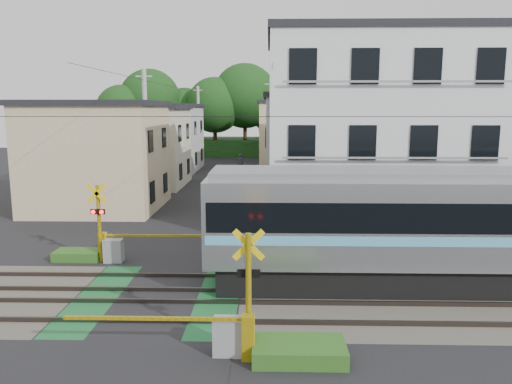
{
  "coord_description": "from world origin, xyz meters",
  "views": [
    {
      "loc": [
        3.47,
        -14.81,
        5.85
      ],
      "look_at": [
        2.95,
        5.0,
        2.53
      ],
      "focal_mm": 35.0,
      "sensor_mm": 36.0,
      "label": 1
    }
  ],
  "objects_px": {
    "crossing_signal_far": "(112,244)",
    "commuter_train": "(495,226)",
    "apartment_block": "(373,134)",
    "crossing_signal_near": "(231,327)",
    "pedestrian": "(240,163)"
  },
  "relations": [
    {
      "from": "crossing_signal_near",
      "to": "crossing_signal_far",
      "type": "distance_m",
      "value": 8.95
    },
    {
      "from": "apartment_block",
      "to": "crossing_signal_far",
      "type": "bearing_deg",
      "value": -152.22
    },
    {
      "from": "crossing_signal_far",
      "to": "pedestrian",
      "type": "xyz_separation_m",
      "value": [
        3.34,
        28.08,
        0.14
      ]
    },
    {
      "from": "commuter_train",
      "to": "apartment_block",
      "type": "height_order",
      "value": "apartment_block"
    },
    {
      "from": "crossing_signal_far",
      "to": "commuter_train",
      "type": "bearing_deg",
      "value": -10.34
    },
    {
      "from": "apartment_block",
      "to": "pedestrian",
      "type": "relative_size",
      "value": 6.02
    },
    {
      "from": "commuter_train",
      "to": "crossing_signal_far",
      "type": "relative_size",
      "value": 3.98
    },
    {
      "from": "commuter_train",
      "to": "crossing_signal_far",
      "type": "distance_m",
      "value": 13.73
    },
    {
      "from": "crossing_signal_far",
      "to": "apartment_block",
      "type": "height_order",
      "value": "apartment_block"
    },
    {
      "from": "apartment_block",
      "to": "pedestrian",
      "type": "distance_m",
      "value": 23.85
    },
    {
      "from": "crossing_signal_near",
      "to": "apartment_block",
      "type": "distance_m",
      "value": 14.95
    },
    {
      "from": "crossing_signal_near",
      "to": "pedestrian",
      "type": "relative_size",
      "value": 2.79
    },
    {
      "from": "commuter_train",
      "to": "apartment_block",
      "type": "xyz_separation_m",
      "value": [
        -2.36,
        8.29,
        2.58
      ]
    },
    {
      "from": "commuter_train",
      "to": "pedestrian",
      "type": "distance_m",
      "value": 32.18
    },
    {
      "from": "commuter_train",
      "to": "pedestrian",
      "type": "height_order",
      "value": "commuter_train"
    }
  ]
}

